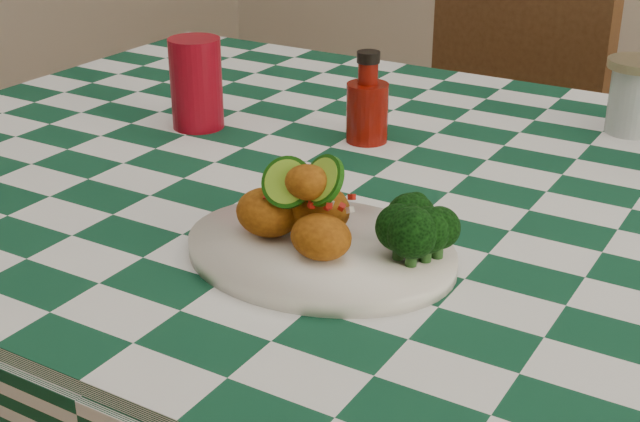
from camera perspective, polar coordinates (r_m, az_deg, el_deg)
The scene contains 7 objects.
plate at distance 0.93m, azimuth 0.00°, elevation -2.59°, with size 0.29×0.23×0.02m, color white, non-canonical shape.
fried_chicken_pile at distance 0.91m, azimuth -0.51°, elevation 0.44°, with size 0.13×0.10×0.08m, color #AC5D10, non-canonical shape.
broccoli_side at distance 0.88m, azimuth 6.16°, elevation -1.60°, with size 0.08×0.08×0.06m, color black, non-canonical shape.
red_tumbler at distance 1.32m, azimuth -7.92°, elevation 8.09°, with size 0.08×0.08×0.13m, color maroon.
ketchup_bottle at distance 1.25m, azimuth 3.06°, elevation 7.29°, with size 0.06×0.06×0.13m, color #6C0C05, non-canonical shape.
mason_jar at distance 1.36m, azimuth 19.53°, elevation 6.92°, with size 0.09×0.09×0.11m, color #B2BCBA, non-canonical shape.
wooden_chair_left at distance 1.92m, azimuth 8.66°, elevation 1.26°, with size 0.43×0.45×0.94m, color #472814, non-canonical shape.
Camera 1 is at (0.38, -0.94, 1.21)m, focal length 50.00 mm.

